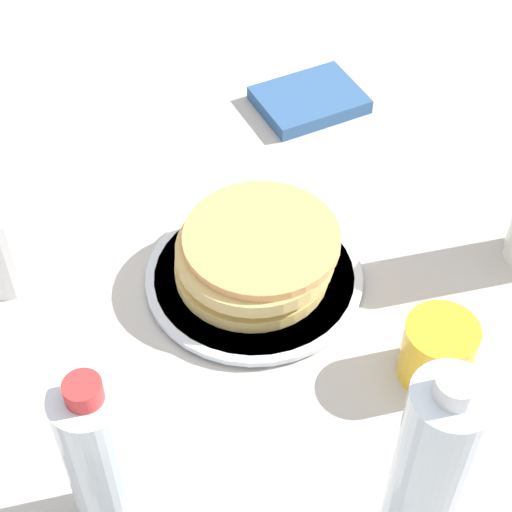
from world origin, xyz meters
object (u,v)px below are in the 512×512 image
object	(u,v)px
pancake_stack	(255,255)
water_bottle_near	(429,477)
plate	(256,276)
water_bottle_mid	(102,460)
juice_glass	(438,351)

from	to	relation	value
pancake_stack	water_bottle_near	size ratio (longest dim) A/B	0.74
plate	water_bottle_mid	size ratio (longest dim) A/B	1.17
pancake_stack	water_bottle_near	xyz separation A→B (m)	(0.32, -0.11, 0.08)
juice_glass	water_bottle_mid	world-z (taller)	water_bottle_mid
water_bottle_near	pancake_stack	bearing A→B (deg)	160.94
plate	water_bottle_mid	distance (m)	0.32
plate	juice_glass	world-z (taller)	juice_glass
juice_glass	water_bottle_near	distance (m)	0.21
water_bottle_mid	juice_glass	bearing A→B (deg)	73.95
juice_glass	pancake_stack	bearing A→B (deg)	-167.63
plate	water_bottle_near	xyz separation A→B (m)	(0.32, -0.11, 0.11)
pancake_stack	juice_glass	bearing A→B (deg)	12.37
plate	water_bottle_near	size ratio (longest dim) A/B	0.96
water_bottle_near	juice_glass	bearing A→B (deg)	122.97
juice_glass	water_bottle_mid	bearing A→B (deg)	-106.05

